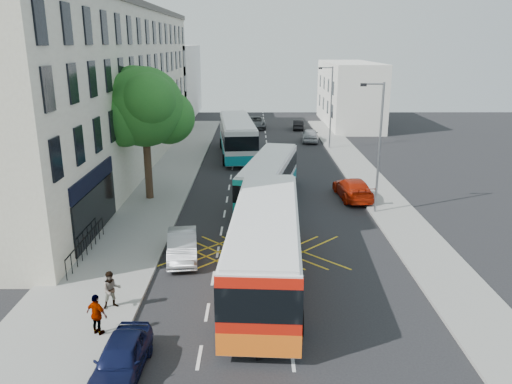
{
  "coord_description": "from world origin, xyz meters",
  "views": [
    {
      "loc": [
        -1.29,
        -17.76,
        10.36
      ],
      "look_at": [
        -1.22,
        9.46,
        2.2
      ],
      "focal_mm": 35.0,
      "sensor_mm": 36.0,
      "label": 1
    }
  ],
  "objects_px": {
    "lamp_far": "(330,103)",
    "pedestrian_near": "(112,290)",
    "distant_car_silver": "(310,135)",
    "red_hatchback": "(353,188)",
    "motorbike": "(256,327)",
    "street_tree": "(144,108)",
    "bus_far": "(237,136)",
    "parked_car_silver": "(182,246)",
    "pedestrian_far": "(97,315)",
    "distant_car_dark": "(298,125)",
    "distant_car_grey": "(255,122)",
    "parked_car_blue": "(121,358)",
    "bus_mid": "(269,179)",
    "lamp_near": "(378,142)",
    "bus_near": "(266,245)"
  },
  "relations": [
    {
      "from": "motorbike",
      "to": "lamp_far",
      "type": "bearing_deg",
      "value": 73.13
    },
    {
      "from": "bus_far",
      "to": "distant_car_grey",
      "type": "height_order",
      "value": "bus_far"
    },
    {
      "from": "parked_car_silver",
      "to": "distant_car_grey",
      "type": "bearing_deg",
      "value": 77.37
    },
    {
      "from": "lamp_far",
      "to": "pedestrian_near",
      "type": "relative_size",
      "value": 5.13
    },
    {
      "from": "lamp_far",
      "to": "pedestrian_near",
      "type": "distance_m",
      "value": 34.67
    },
    {
      "from": "red_hatchback",
      "to": "pedestrian_near",
      "type": "bearing_deg",
      "value": 46.19
    },
    {
      "from": "bus_near",
      "to": "pedestrian_far",
      "type": "distance_m",
      "value": 7.59
    },
    {
      "from": "distant_car_silver",
      "to": "pedestrian_far",
      "type": "bearing_deg",
      "value": 77.34
    },
    {
      "from": "street_tree",
      "to": "bus_near",
      "type": "height_order",
      "value": "street_tree"
    },
    {
      "from": "bus_mid",
      "to": "parked_car_blue",
      "type": "distance_m",
      "value": 19.4
    },
    {
      "from": "distant_car_silver",
      "to": "pedestrian_near",
      "type": "distance_m",
      "value": 37.64
    },
    {
      "from": "street_tree",
      "to": "bus_far",
      "type": "distance_m",
      "value": 15.89
    },
    {
      "from": "red_hatchback",
      "to": "distant_car_silver",
      "type": "relative_size",
      "value": 1.15
    },
    {
      "from": "lamp_near",
      "to": "bus_mid",
      "type": "height_order",
      "value": "lamp_near"
    },
    {
      "from": "distant_car_silver",
      "to": "bus_mid",
      "type": "bearing_deg",
      "value": 81.21
    },
    {
      "from": "bus_mid",
      "to": "red_hatchback",
      "type": "height_order",
      "value": "bus_mid"
    },
    {
      "from": "lamp_far",
      "to": "bus_far",
      "type": "relative_size",
      "value": 0.64
    },
    {
      "from": "parked_car_silver",
      "to": "pedestrian_near",
      "type": "height_order",
      "value": "pedestrian_near"
    },
    {
      "from": "red_hatchback",
      "to": "pedestrian_far",
      "type": "bearing_deg",
      "value": 49.47
    },
    {
      "from": "bus_near",
      "to": "motorbike",
      "type": "relative_size",
      "value": 6.42
    },
    {
      "from": "lamp_far",
      "to": "distant_car_silver",
      "type": "bearing_deg",
      "value": 110.28
    },
    {
      "from": "lamp_far",
      "to": "red_hatchback",
      "type": "distance_m",
      "value": 17.2
    },
    {
      "from": "street_tree",
      "to": "motorbike",
      "type": "bearing_deg",
      "value": -67.32
    },
    {
      "from": "distant_car_grey",
      "to": "distant_car_silver",
      "type": "bearing_deg",
      "value": -60.08
    },
    {
      "from": "lamp_near",
      "to": "distant_car_silver",
      "type": "height_order",
      "value": "lamp_near"
    },
    {
      "from": "parked_car_silver",
      "to": "pedestrian_far",
      "type": "height_order",
      "value": "pedestrian_far"
    },
    {
      "from": "lamp_near",
      "to": "lamp_far",
      "type": "relative_size",
      "value": 1.0
    },
    {
      "from": "red_hatchback",
      "to": "parked_car_silver",
      "type": "bearing_deg",
      "value": 39.67
    },
    {
      "from": "pedestrian_near",
      "to": "distant_car_grey",
      "type": "bearing_deg",
      "value": 58.07
    },
    {
      "from": "parked_car_silver",
      "to": "distant_car_grey",
      "type": "xyz_separation_m",
      "value": [
        3.7,
        39.71,
        0.05
      ]
    },
    {
      "from": "lamp_far",
      "to": "distant_car_silver",
      "type": "height_order",
      "value": "lamp_far"
    },
    {
      "from": "motorbike",
      "to": "red_hatchback",
      "type": "relative_size",
      "value": 0.39
    },
    {
      "from": "red_hatchback",
      "to": "pedestrian_near",
      "type": "xyz_separation_m",
      "value": [
        -12.5,
        -15.12,
        0.22
      ]
    },
    {
      "from": "street_tree",
      "to": "distant_car_dark",
      "type": "distance_m",
      "value": 32.23
    },
    {
      "from": "red_hatchback",
      "to": "pedestrian_near",
      "type": "distance_m",
      "value": 19.62
    },
    {
      "from": "motorbike",
      "to": "pedestrian_far",
      "type": "distance_m",
      "value": 5.8
    },
    {
      "from": "street_tree",
      "to": "distant_car_dark",
      "type": "bearing_deg",
      "value": 66.49
    },
    {
      "from": "red_hatchback",
      "to": "distant_car_dark",
      "type": "relative_size",
      "value": 1.35
    },
    {
      "from": "distant_car_silver",
      "to": "bus_far",
      "type": "bearing_deg",
      "value": 45.85
    },
    {
      "from": "lamp_near",
      "to": "parked_car_silver",
      "type": "height_order",
      "value": "lamp_near"
    },
    {
      "from": "bus_near",
      "to": "parked_car_blue",
      "type": "bearing_deg",
      "value": -123.17
    },
    {
      "from": "pedestrian_far",
      "to": "pedestrian_near",
      "type": "bearing_deg",
      "value": -63.75
    },
    {
      "from": "parked_car_blue",
      "to": "distant_car_grey",
      "type": "bearing_deg",
      "value": 86.56
    },
    {
      "from": "bus_far",
      "to": "red_hatchback",
      "type": "height_order",
      "value": "bus_far"
    },
    {
      "from": "lamp_far",
      "to": "red_hatchback",
      "type": "bearing_deg",
      "value": -92.38
    },
    {
      "from": "lamp_near",
      "to": "bus_near",
      "type": "distance_m",
      "value": 12.1
    },
    {
      "from": "bus_mid",
      "to": "distant_car_dark",
      "type": "distance_m",
      "value": 29.69
    },
    {
      "from": "parked_car_blue",
      "to": "parked_car_silver",
      "type": "height_order",
      "value": "parked_car_silver"
    },
    {
      "from": "parked_car_silver",
      "to": "distant_car_dark",
      "type": "xyz_separation_m",
      "value": [
        9.04,
        38.8,
        -0.08
      ]
    },
    {
      "from": "distant_car_grey",
      "to": "distant_car_silver",
      "type": "height_order",
      "value": "distant_car_silver"
    }
  ]
}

